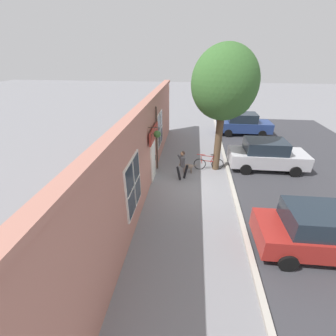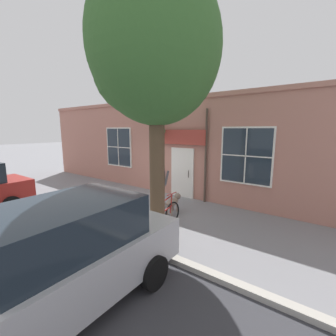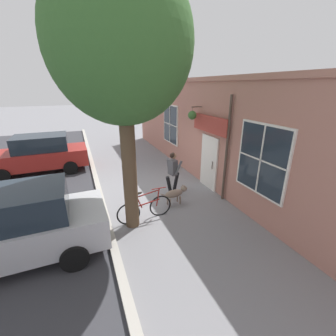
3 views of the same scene
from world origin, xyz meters
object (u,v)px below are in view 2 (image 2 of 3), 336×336
Objects in this scene: dog_on_leash at (173,201)px; parked_car_mid_block at (57,260)px; street_tree_by_curb at (153,53)px; pedestrian_walking at (160,181)px; leaning_bicycle at (163,217)px.

dog_on_leash is 0.25× the size of parked_car_mid_block.
street_tree_by_curb reaches higher than dog_on_leash.
street_tree_by_curb is 4.70m from parked_car_mid_block.
parked_car_mid_block is at bearing 12.95° from dog_on_leash.
leaning_bicycle is at bearing 41.48° from pedestrian_walking.
street_tree_by_curb reaches higher than parked_car_mid_block.
dog_on_leash is 4.71m from parked_car_mid_block.
pedestrian_walking is 0.38× the size of parked_car_mid_block.
street_tree_by_curb is (1.77, 0.65, 4.23)m from dog_on_leash.
dog_on_leash is 0.16× the size of street_tree_by_curb.
pedestrian_walking is 2.05m from leaning_bicycle.
pedestrian_walking is at bearing -138.52° from leaning_bicycle.
leaning_bicycle is (-0.51, -0.10, -4.26)m from street_tree_by_curb.
pedestrian_walking reaches higher than leaning_bicycle.
street_tree_by_curb is (1.98, 1.40, 3.66)m from pedestrian_walking.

